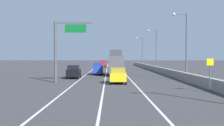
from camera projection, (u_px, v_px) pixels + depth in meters
ground_plane at (115, 69)px, 69.82m from camera, size 320.00×320.00×0.00m
lane_stripe_left at (91, 71)px, 60.76m from camera, size 0.16×130.00×0.00m
lane_stripe_center at (107, 71)px, 60.80m from camera, size 0.16×130.00×0.00m
lane_stripe_right at (122, 71)px, 60.84m from camera, size 0.16×130.00×0.00m
jersey_barrier_right at (169, 72)px, 45.90m from camera, size 0.60×120.00×1.10m
overhead_sign_gantry at (62, 44)px, 33.66m from camera, size 4.68×0.36×7.50m
speed_advisory_sign at (210, 73)px, 24.62m from camera, size 0.60×0.11×3.00m
lamp_post_right_second at (185, 41)px, 38.58m from camera, size 2.14×0.44×9.30m
lamp_post_right_third at (155, 47)px, 62.81m from camera, size 2.14×0.44×9.30m
lamp_post_right_fourth at (142, 50)px, 87.03m from camera, size 2.14×0.44×9.30m
car_gray_0 at (112, 64)px, 78.63m from camera, size 1.84×4.71×1.92m
car_red_1 at (103, 63)px, 87.71m from camera, size 1.97×4.37×2.00m
car_yellow_2 at (118, 75)px, 32.77m from camera, size 2.01×4.20×1.89m
car_blue_3 at (98, 69)px, 48.46m from camera, size 1.92×4.42×2.13m
car_black_4 at (74, 72)px, 40.42m from camera, size 1.77×4.11×1.94m
box_truck at (116, 64)px, 46.77m from camera, size 2.47×8.43×4.35m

